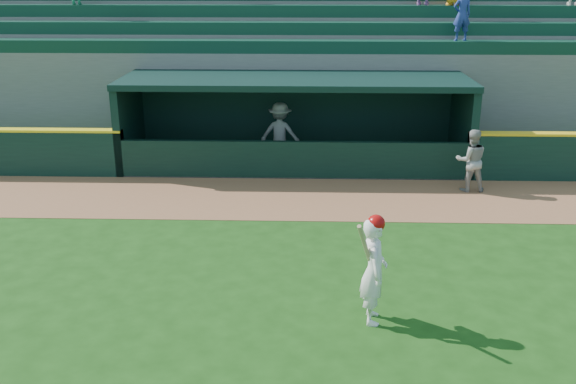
{
  "coord_description": "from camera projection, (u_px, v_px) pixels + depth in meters",
  "views": [
    {
      "loc": [
        0.35,
        -9.61,
        5.18
      ],
      "look_at": [
        0.0,
        1.6,
        1.3
      ],
      "focal_mm": 40.0,
      "sensor_mm": 36.0,
      "label": 1
    }
  ],
  "objects": [
    {
      "name": "ground",
      "position": [
        285.0,
        296.0,
        10.78
      ],
      "size": [
        120.0,
        120.0,
        0.0
      ],
      "primitive_type": "plane",
      "color": "#174010",
      "rests_on": "ground"
    },
    {
      "name": "warning_track",
      "position": [
        292.0,
        198.0,
        15.41
      ],
      "size": [
        40.0,
        3.0,
        0.01
      ],
      "primitive_type": "cube",
      "color": "brown",
      "rests_on": "ground"
    },
    {
      "name": "stands",
      "position": [
        299.0,
        57.0,
        21.86
      ],
      "size": [
        34.5,
        6.26,
        6.58
      ],
      "color": "slate",
      "rests_on": "ground"
    },
    {
      "name": "batter_at_plate",
      "position": [
        374.0,
        269.0,
        9.76
      ],
      "size": [
        0.53,
        0.76,
        1.78
      ],
      "color": "white",
      "rests_on": "ground"
    },
    {
      "name": "dugout",
      "position": [
        295.0,
        115.0,
        17.9
      ],
      "size": [
        9.4,
        2.8,
        2.46
      ],
      "color": "slate",
      "rests_on": "ground"
    },
    {
      "name": "dugout_player_inside",
      "position": [
        280.0,
        133.0,
        17.94
      ],
      "size": [
        1.21,
        0.82,
        1.74
      ],
      "primitive_type": "imported",
      "rotation": [
        0.0,
        0.0,
        2.98
      ],
      "color": "gray",
      "rests_on": "ground"
    },
    {
      "name": "dugout_player_front",
      "position": [
        471.0,
        160.0,
        15.7
      ],
      "size": [
        0.76,
        0.6,
        1.56
      ],
      "primitive_type": "imported",
      "rotation": [
        0.0,
        0.0,
        3.15
      ],
      "color": "#979692",
      "rests_on": "ground"
    }
  ]
}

